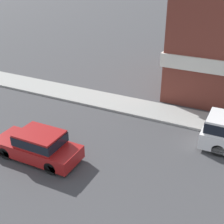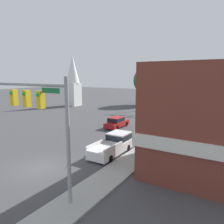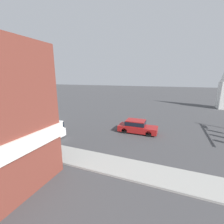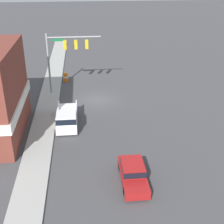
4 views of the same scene
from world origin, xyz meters
TOP-DOWN VIEW (x-y plane):
  - ground_plane at (0.00, 0.00)m, footprint 200.00×200.00m
  - sidewalk_curb at (5.70, 0.00)m, footprint 2.40×60.00m
  - near_signal_assembly at (3.47, -2.54)m, footprint 6.36×0.49m
  - far_signal_assembly at (-2.52, 30.88)m, footprint 7.99×0.49m
  - car_lead at (-1.80, 15.41)m, footprint 1.77×4.50m
  - car_distant at (-1.95, 39.97)m, footprint 1.92×4.85m
  - pickup_truck_parked at (3.31, 6.20)m, footprint 1.97×5.42m
  - corner_brick_building at (12.38, 7.17)m, footprint 10.26×10.21m
  - church_steeple at (-22.44, 29.62)m, footprint 3.23×3.23m
  - backdrop_tree_left_far at (-7.81, 40.96)m, footprint 6.93×6.93m
  - backdrop_tree_left_mid at (0.14, 41.51)m, footprint 4.69×4.69m
  - backdrop_tree_center at (6.88, 42.83)m, footprint 5.32×5.32m

SIDE VIEW (x-z plane):
  - ground_plane at x=0.00m, z-range 0.00..0.00m
  - sidewalk_curb at x=5.70m, z-range 0.00..0.14m
  - car_distant at x=-1.95m, z-range 0.03..1.48m
  - car_lead at x=-1.80m, z-range 0.03..1.55m
  - pickup_truck_parked at x=3.31m, z-range -0.01..1.81m
  - corner_brick_building at x=12.38m, z-range -0.12..8.23m
  - far_signal_assembly at x=-2.52m, z-range 1.56..8.15m
  - backdrop_tree_left_mid at x=0.14m, z-range 1.29..8.61m
  - backdrop_tree_center at x=6.88m, z-range 1.21..8.97m
  - near_signal_assembly at x=3.47m, z-range 1.71..9.11m
  - backdrop_tree_left_far at x=-7.81m, z-range 1.33..10.94m
  - church_steeple at x=-22.44m, z-range 0.29..12.52m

